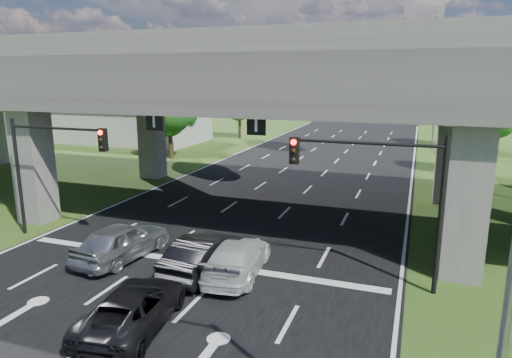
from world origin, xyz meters
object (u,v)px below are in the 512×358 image
Objects in this scene: streetlight_far at (436,105)px; car_dark at (203,254)px; car_trailing at (134,308)px; signal_right at (381,182)px; streetlight_beyond at (432,96)px; car_white at (237,258)px; signal_left at (49,157)px; car_silver at (122,241)px; streetlight_near at (488,228)px.

streetlight_far is 2.09× the size of car_dark.
streetlight_far is at bearing -117.46° from car_trailing.
streetlight_beyond is (2.27, 36.06, 1.66)m from signal_right.
streetlight_far and streetlight_beyond have the same top height.
signal_left is at bearing -11.34° from car_white.
signal_left is 0.60× the size of streetlight_beyond.
streetlight_far is at bearing -116.24° from car_white.
streetlight_far is 22.95m from car_white.
car_silver is (4.77, -1.16, -3.32)m from signal_left.
streetlight_beyond is at bearing -103.07° from car_silver.
signal_left is 20.56m from streetlight_near.
streetlight_beyond is at bearing -101.45° from car_dark.
streetlight_near and streetlight_far have the same top height.
streetlight_far is 2.07× the size of car_trailing.
car_white is (-5.45, -0.94, -3.43)m from signal_right.
streetlight_near is at bearing -90.00° from streetlight_beyond.
signal_left is 0.60× the size of streetlight_near.
car_silver is at bearing -13.65° from signal_left.
streetlight_near is at bearing 148.78° from car_trailing.
streetlight_beyond reaches higher than car_silver.
car_silver is 5.44m from car_white.
streetlight_near reaches higher than signal_right.
streetlight_far is 1.00× the size of streetlight_beyond.
car_white is at bearing 130.62° from streetlight_near.
car_silver reaches higher than car_dark.
streetlight_far is 2.00× the size of car_white.
car_trailing is (-9.37, -41.89, -5.15)m from streetlight_beyond.
signal_left is at bearing -5.51° from car_dark.
car_white is at bearing -110.18° from streetlight_far.
streetlight_beyond is at bearing 90.00° from streetlight_near.
signal_left is 1.25× the size of car_dark.
car_trailing is at bearing -109.90° from streetlight_far.
car_trailing is at bearing -34.31° from signal_left.
car_trailing is (-0.24, -4.62, -0.12)m from car_dark.
car_dark is at bearing -113.24° from streetlight_far.
streetlight_beyond is 2.07× the size of car_trailing.
streetlight_near is at bearing 124.56° from car_white.
signal_right is 1.25× the size of car_dark.
signal_left is 1.20× the size of car_white.
streetlight_beyond reaches higher than car_dark.
streetlight_far is (2.27, 20.06, 1.66)m from signal_right.
streetlight_far is at bearing 48.22° from signal_left.
car_white is (-7.72, -37.00, -5.09)m from streetlight_beyond.
signal_right is 0.60× the size of streetlight_near.
signal_right is at bearing 0.00° from signal_left.
car_silver is 4.03m from car_dark.
car_white is at bearing -116.25° from car_trailing.
streetlight_near is at bearing 152.66° from car_silver.
car_trailing is (8.55, -5.83, -3.48)m from signal_left.
car_silver reaches higher than car_trailing.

